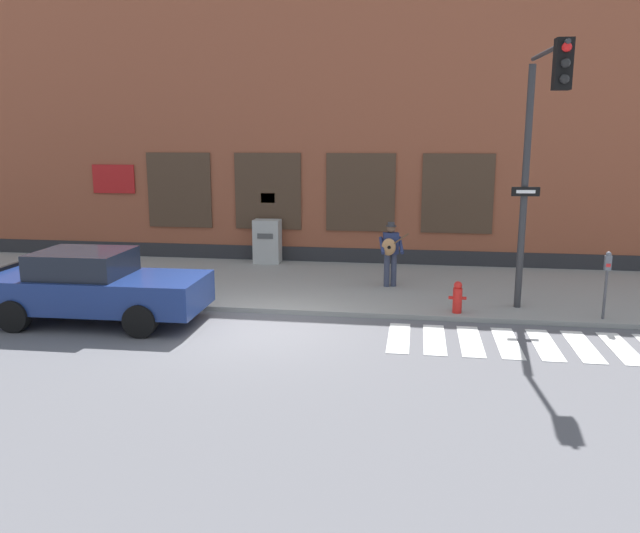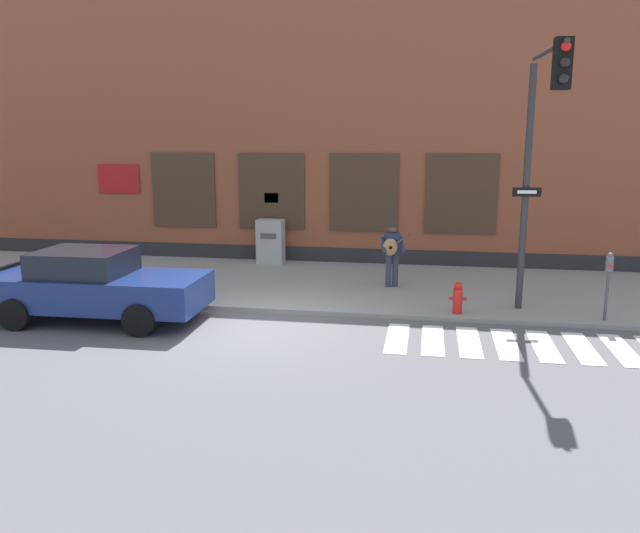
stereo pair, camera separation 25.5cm
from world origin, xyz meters
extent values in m
plane|color=#56565B|center=(0.00, 0.00, 0.00)|extent=(160.00, 160.00, 0.00)
cube|color=gray|center=(0.00, 3.89, 0.05)|extent=(28.00, 5.66, 0.11)
cube|color=brown|center=(0.00, 8.72, 4.17)|extent=(28.00, 4.00, 8.34)
cube|color=#28282B|center=(0.00, 6.70, 0.28)|extent=(28.00, 0.04, 0.55)
cube|color=#473323|center=(-4.27, 6.69, 2.25)|extent=(2.07, 0.06, 2.32)
cube|color=black|center=(-4.27, 6.68, 2.25)|extent=(1.95, 0.03, 2.20)
cube|color=#473323|center=(-1.42, 6.69, 2.25)|extent=(2.07, 0.06, 2.32)
cube|color=black|center=(-1.42, 6.68, 2.25)|extent=(1.95, 0.03, 2.20)
cube|color=#473323|center=(1.42, 6.69, 2.25)|extent=(2.07, 0.06, 2.32)
cube|color=black|center=(1.42, 6.68, 2.25)|extent=(1.95, 0.03, 2.20)
cube|color=#473323|center=(4.27, 6.69, 2.25)|extent=(2.07, 0.06, 2.32)
cube|color=black|center=(4.27, 6.68, 2.25)|extent=(1.95, 0.03, 2.20)
cube|color=red|center=(-6.44, 6.68, 2.58)|extent=(1.40, 0.04, 0.90)
cube|color=yellow|center=(-1.42, 6.67, 2.05)|extent=(0.44, 0.02, 0.30)
cube|color=silver|center=(2.84, -0.24, 0.01)|extent=(0.42, 1.90, 0.01)
cube|color=silver|center=(3.52, -0.24, 0.01)|extent=(0.42, 1.90, 0.01)
cube|color=silver|center=(4.21, -0.24, 0.01)|extent=(0.42, 1.90, 0.01)
cube|color=silver|center=(4.89, -0.24, 0.01)|extent=(0.42, 1.90, 0.01)
cube|color=silver|center=(5.57, -0.24, 0.01)|extent=(0.42, 1.90, 0.01)
cube|color=silver|center=(6.26, -0.24, 0.01)|extent=(0.42, 1.90, 0.01)
cube|color=silver|center=(6.94, -0.24, 0.01)|extent=(0.42, 1.90, 0.01)
cube|color=navy|center=(-3.52, -0.12, 0.67)|extent=(4.64, 1.94, 0.68)
cube|color=black|center=(-3.77, -0.13, 1.27)|extent=(1.87, 1.62, 0.52)
cube|color=silver|center=(-1.27, 0.50, 0.74)|extent=(0.07, 0.24, 0.12)
cube|color=red|center=(-5.79, 0.40, 0.74)|extent=(0.07, 0.24, 0.12)
cube|color=silver|center=(-1.25, -0.64, 0.74)|extent=(0.07, 0.24, 0.12)
cylinder|color=black|center=(-2.20, 0.78, 0.33)|extent=(0.67, 0.25, 0.66)
cylinder|color=black|center=(-2.17, -0.97, 0.33)|extent=(0.67, 0.25, 0.66)
cylinder|color=black|center=(-4.87, 0.72, 0.33)|extent=(0.67, 0.25, 0.66)
cylinder|color=black|center=(-4.83, -1.02, 0.33)|extent=(0.67, 0.25, 0.66)
cylinder|color=#33384C|center=(2.57, 3.72, 0.53)|extent=(0.15, 0.15, 0.85)
cylinder|color=#33384C|center=(2.40, 3.66, 0.53)|extent=(0.15, 0.15, 0.85)
cube|color=navy|center=(2.48, 3.70, 1.23)|extent=(0.42, 0.29, 0.54)
sphere|color=brown|center=(2.48, 3.70, 1.61)|extent=(0.22, 0.22, 0.22)
cylinder|color=#333338|center=(2.48, 3.70, 1.67)|extent=(0.28, 0.28, 0.02)
cylinder|color=#333338|center=(2.48, 3.70, 1.72)|extent=(0.18, 0.18, 0.09)
cylinder|color=navy|center=(2.74, 3.65, 1.19)|extent=(0.19, 0.52, 0.39)
cylinder|color=navy|center=(2.27, 3.55, 1.19)|extent=(0.19, 0.52, 0.39)
ellipsoid|color=#B77F4C|center=(2.44, 3.51, 1.16)|extent=(0.38, 0.19, 0.44)
cylinder|color=black|center=(2.45, 3.45, 1.16)|extent=(0.09, 0.03, 0.09)
cylinder|color=brown|center=(2.70, 3.54, 1.34)|extent=(0.47, 0.13, 0.34)
cylinder|color=#2D2D30|center=(5.41, 2.09, 2.73)|extent=(0.15, 0.15, 5.24)
cylinder|color=#2D2D30|center=(5.49, 0.89, 5.45)|extent=(0.26, 2.41, 0.09)
cube|color=black|center=(5.56, -0.08, 5.10)|extent=(0.32, 0.26, 0.88)
sphere|color=red|center=(5.57, -0.24, 5.36)|extent=(0.17, 0.17, 0.17)
sphere|color=black|center=(5.57, -0.24, 5.10)|extent=(0.17, 0.17, 0.17)
sphere|color=black|center=(5.57, -0.24, 4.83)|extent=(0.17, 0.17, 0.17)
cube|color=black|center=(5.41, 1.98, 2.71)|extent=(0.60, 0.07, 0.20)
cube|color=white|center=(5.41, 1.96, 2.71)|extent=(0.40, 0.04, 0.07)
cylinder|color=#47474C|center=(7.05, 1.40, 0.63)|extent=(0.06, 0.06, 1.05)
cube|color=#565B66|center=(7.05, 1.40, 1.31)|extent=(0.13, 0.10, 0.30)
sphere|color=#565B66|center=(7.05, 1.40, 1.49)|extent=(0.11, 0.11, 0.11)
cube|color=red|center=(7.05, 1.35, 1.26)|extent=(0.09, 0.01, 0.07)
cube|color=#ADADA8|center=(-1.37, 6.27, 0.77)|extent=(0.80, 0.52, 1.32)
cube|color=#4C4C4C|center=(-1.37, 5.99, 0.97)|extent=(0.48, 0.02, 0.16)
cylinder|color=red|center=(4.04, 1.41, 0.38)|extent=(0.20, 0.20, 0.55)
sphere|color=red|center=(4.04, 1.41, 0.72)|extent=(0.18, 0.18, 0.18)
cylinder|color=red|center=(3.90, 1.41, 0.44)|extent=(0.10, 0.07, 0.07)
cylinder|color=red|center=(4.18, 1.41, 0.44)|extent=(0.10, 0.07, 0.07)
camera|label=1|loc=(3.12, -11.99, 3.80)|focal=35.00mm
camera|label=2|loc=(3.37, -11.95, 3.80)|focal=35.00mm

